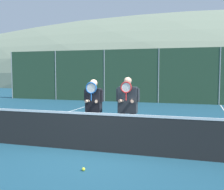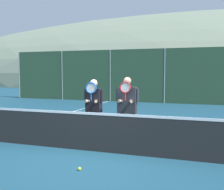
# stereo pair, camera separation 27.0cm
# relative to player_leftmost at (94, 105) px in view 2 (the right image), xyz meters

# --- Properties ---
(ground_plane) EXTENTS (120.00, 120.00, 0.00)m
(ground_plane) POSITION_rel_player_leftmost_xyz_m (0.40, -0.84, -1.02)
(ground_plane) COLOR navy
(hill_distant) EXTENTS (131.16, 72.87, 25.50)m
(hill_distant) POSITION_rel_player_leftmost_xyz_m (0.40, 55.65, -1.02)
(hill_distant) COLOR slate
(hill_distant) RESTS_ON ground_plane
(clubhouse_building) EXTENTS (15.35, 5.50, 3.18)m
(clubhouse_building) POSITION_rel_player_leftmost_xyz_m (0.55, 18.86, 0.59)
(clubhouse_building) COLOR beige
(clubhouse_building) RESTS_ON ground_plane
(fence_back) EXTENTS (21.24, 0.06, 3.35)m
(fence_back) POSITION_rel_player_leftmost_xyz_m (0.40, 10.30, 0.66)
(fence_back) COLOR gray
(fence_back) RESTS_ON ground_plane
(tennis_net) EXTENTS (9.72, 0.09, 1.05)m
(tennis_net) POSITION_rel_player_leftmost_xyz_m (0.40, -0.84, -0.53)
(tennis_net) COLOR gray
(tennis_net) RESTS_ON ground_plane
(court_line_left_sideline) EXTENTS (0.05, 16.00, 0.01)m
(court_line_left_sideline) POSITION_rel_player_leftmost_xyz_m (-3.22, 2.16, -1.01)
(court_line_left_sideline) COLOR white
(court_line_left_sideline) RESTS_ON ground_plane
(player_leftmost) EXTENTS (0.55, 0.34, 1.72)m
(player_leftmost) POSITION_rel_player_leftmost_xyz_m (0.00, 0.00, 0.00)
(player_leftmost) COLOR black
(player_leftmost) RESTS_ON ground_plane
(player_center_left) EXTENTS (0.62, 0.34, 1.79)m
(player_center_left) POSITION_rel_player_leftmost_xyz_m (0.97, -0.09, 0.04)
(player_center_left) COLOR #56565B
(player_center_left) RESTS_ON ground_plane
(car_far_left) EXTENTS (4.34, 1.98, 1.70)m
(car_far_left) POSITION_rel_player_leftmost_xyz_m (-6.04, 13.66, -0.15)
(car_far_left) COLOR silver
(car_far_left) RESTS_ON ground_plane
(car_left_of_center) EXTENTS (4.37, 1.90, 1.78)m
(car_left_of_center) POSITION_rel_player_leftmost_xyz_m (-0.87, 13.94, -0.11)
(car_left_of_center) COLOR slate
(car_left_of_center) RESTS_ON ground_plane
(tennis_ball_on_court) EXTENTS (0.07, 0.07, 0.07)m
(tennis_ball_on_court) POSITION_rel_player_leftmost_xyz_m (0.60, -2.17, -0.98)
(tennis_ball_on_court) COLOR #CCDB33
(tennis_ball_on_court) RESTS_ON ground_plane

